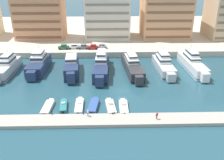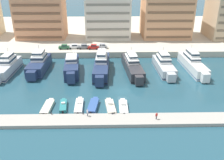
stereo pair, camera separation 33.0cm
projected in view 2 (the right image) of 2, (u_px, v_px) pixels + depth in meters
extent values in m
plane|color=#234C5B|center=(122.00, 91.00, 68.30)|extent=(400.00, 400.00, 0.00)
cube|color=beige|center=(115.00, 32.00, 123.66)|extent=(180.00, 70.00, 2.23)
cube|color=#A8A399|center=(126.00, 120.00, 54.59)|extent=(120.00, 4.49, 0.79)
cube|color=silver|center=(8.00, 68.00, 78.83)|extent=(4.57, 15.19, 3.22)
cube|color=#192347|center=(9.00, 71.00, 79.27)|extent=(4.61, 15.34, 0.24)
cube|color=white|center=(8.00, 60.00, 78.85)|extent=(3.36, 6.43, 1.57)
cube|color=#233342|center=(8.00, 59.00, 78.78)|extent=(3.40, 6.50, 0.57)
cube|color=white|center=(7.00, 56.00, 78.29)|extent=(2.62, 5.02, 1.12)
cube|color=#233342|center=(7.00, 56.00, 78.24)|extent=(2.66, 5.07, 0.40)
cylinder|color=silver|center=(8.00, 50.00, 78.53)|extent=(0.16, 0.16, 1.80)
cube|color=silver|center=(17.00, 62.00, 86.37)|extent=(3.44, 1.03, 0.20)
cube|color=navy|center=(39.00, 65.00, 81.18)|extent=(5.16, 14.88, 3.26)
cube|color=navy|center=(32.00, 76.00, 73.40)|extent=(2.77, 2.53, 2.77)
cube|color=#334C7F|center=(40.00, 68.00, 81.63)|extent=(5.21, 15.03, 0.24)
cube|color=white|center=(39.00, 57.00, 81.16)|extent=(3.96, 6.27, 1.69)
cube|color=#233342|center=(39.00, 56.00, 81.08)|extent=(4.01, 6.33, 0.61)
cube|color=white|center=(39.00, 53.00, 80.55)|extent=(3.09, 4.89, 1.18)
cube|color=#233342|center=(39.00, 52.00, 80.50)|extent=(3.13, 4.94, 0.42)
cylinder|color=silver|center=(39.00, 47.00, 80.78)|extent=(0.16, 0.16, 1.80)
cube|color=navy|center=(45.00, 59.00, 88.63)|extent=(4.25, 0.95, 0.20)
cube|color=navy|center=(72.00, 67.00, 78.79)|extent=(5.57, 14.96, 3.82)
cube|color=navy|center=(71.00, 78.00, 71.29)|extent=(2.52, 2.33, 3.24)
cube|color=#192347|center=(72.00, 71.00, 79.31)|extent=(5.62, 15.11, 0.24)
cube|color=white|center=(71.00, 58.00, 78.67)|extent=(3.86, 6.42, 1.48)
cube|color=#233342|center=(71.00, 58.00, 78.61)|extent=(3.91, 6.49, 0.53)
cylinder|color=silver|center=(71.00, 52.00, 78.82)|extent=(0.16, 0.16, 1.80)
cube|color=navy|center=(73.00, 61.00, 86.16)|extent=(3.68, 1.23, 0.20)
cube|color=navy|center=(102.00, 67.00, 79.36)|extent=(5.13, 19.50, 3.50)
cube|color=navy|center=(100.00, 81.00, 69.64)|extent=(2.50, 2.29, 2.98)
cube|color=black|center=(102.00, 70.00, 79.84)|extent=(5.18, 19.70, 0.24)
cube|color=white|center=(102.00, 58.00, 79.58)|extent=(3.74, 8.25, 1.71)
cube|color=#233342|center=(102.00, 57.00, 79.51)|extent=(3.79, 8.33, 0.62)
cube|color=white|center=(102.00, 53.00, 78.95)|extent=(2.92, 6.44, 1.30)
cube|color=#233342|center=(102.00, 53.00, 78.90)|extent=(2.95, 6.50, 0.47)
cylinder|color=silver|center=(102.00, 47.00, 79.41)|extent=(0.16, 0.16, 1.80)
cube|color=navy|center=(103.00, 59.00, 88.88)|extent=(3.78, 1.04, 0.20)
cube|color=#333338|center=(132.00, 67.00, 79.99)|extent=(6.01, 19.10, 3.09)
cube|color=#333338|center=(139.00, 80.00, 70.62)|extent=(2.54, 2.35, 2.63)
cube|color=black|center=(132.00, 70.00, 80.41)|extent=(6.07, 19.29, 0.24)
cube|color=white|center=(132.00, 59.00, 80.32)|extent=(4.06, 8.16, 1.42)
cube|color=#233342|center=(132.00, 58.00, 80.26)|extent=(4.11, 8.25, 0.51)
cube|color=white|center=(132.00, 55.00, 79.78)|extent=(3.16, 6.37, 1.13)
cube|color=#233342|center=(132.00, 55.00, 79.73)|extent=(3.20, 6.43, 0.41)
cylinder|color=silver|center=(131.00, 50.00, 80.24)|extent=(0.16, 0.16, 1.80)
cube|color=#333338|center=(127.00, 59.00, 89.16)|extent=(3.70, 1.24, 0.20)
cube|color=silver|center=(164.00, 67.00, 80.49)|extent=(5.08, 15.30, 2.94)
cube|color=silver|center=(171.00, 77.00, 72.70)|extent=(2.54, 2.32, 2.50)
cube|color=#192347|center=(163.00, 69.00, 80.89)|extent=(5.13, 15.45, 0.24)
cube|color=white|center=(163.00, 59.00, 80.56)|extent=(3.73, 6.49, 1.61)
cube|color=#233342|center=(163.00, 58.00, 80.49)|extent=(3.78, 6.56, 0.58)
cube|color=white|center=(164.00, 55.00, 79.97)|extent=(2.91, 5.06, 1.23)
cube|color=#233342|center=(164.00, 54.00, 79.91)|extent=(2.95, 5.12, 0.44)
cylinder|color=silver|center=(163.00, 49.00, 80.19)|extent=(0.16, 0.16, 1.80)
cube|color=silver|center=(158.00, 60.00, 88.03)|extent=(3.82, 1.06, 0.20)
cube|color=white|center=(192.00, 65.00, 81.34)|extent=(5.03, 18.49, 3.22)
cube|color=white|center=(205.00, 77.00, 72.20)|extent=(2.33, 2.14, 2.74)
cube|color=#334C7F|center=(192.00, 68.00, 81.78)|extent=(5.08, 18.67, 0.24)
cube|color=white|center=(192.00, 57.00, 81.62)|extent=(3.56, 7.84, 1.40)
cube|color=#233342|center=(192.00, 57.00, 81.56)|extent=(3.61, 7.92, 0.50)
cube|color=white|center=(192.00, 53.00, 81.02)|extent=(2.78, 6.12, 1.44)
cube|color=#233342|center=(192.00, 52.00, 80.96)|extent=(2.81, 6.18, 0.52)
cylinder|color=silver|center=(192.00, 47.00, 81.39)|extent=(0.16, 0.16, 1.80)
cube|color=white|center=(182.00, 57.00, 90.34)|extent=(3.48, 1.08, 0.20)
cube|color=beige|center=(47.00, 107.00, 59.42)|extent=(2.34, 6.34, 0.86)
cube|color=beige|center=(51.00, 100.00, 62.61)|extent=(1.15, 0.96, 0.73)
cube|color=black|center=(43.00, 114.00, 56.37)|extent=(0.38, 0.30, 0.60)
cube|color=teal|center=(63.00, 106.00, 59.76)|extent=(2.18, 5.55, 0.99)
cube|color=teal|center=(64.00, 100.00, 62.47)|extent=(0.94, 0.80, 0.84)
cube|color=silver|center=(63.00, 103.00, 59.84)|extent=(0.92, 0.69, 0.36)
cube|color=#283847|center=(63.00, 102.00, 60.07)|extent=(0.79, 0.17, 0.21)
cube|color=black|center=(63.00, 112.00, 57.10)|extent=(0.39, 0.32, 0.60)
cube|color=white|center=(79.00, 106.00, 59.89)|extent=(2.01, 6.71, 0.88)
cube|color=white|center=(80.00, 99.00, 63.25)|extent=(1.04, 0.86, 0.75)
cube|color=silver|center=(79.00, 103.00, 60.08)|extent=(1.03, 0.62, 0.37)
cube|color=#283847|center=(79.00, 102.00, 60.32)|extent=(0.93, 0.10, 0.22)
cube|color=black|center=(78.00, 114.00, 56.64)|extent=(0.37, 0.29, 0.60)
cube|color=#33569E|center=(93.00, 106.00, 59.75)|extent=(2.76, 6.49, 1.04)
cube|color=#33569E|center=(95.00, 99.00, 62.96)|extent=(1.21, 1.03, 0.89)
cube|color=black|center=(91.00, 113.00, 56.68)|extent=(0.39, 0.32, 0.60)
cube|color=beige|center=(110.00, 107.00, 59.20)|extent=(2.70, 6.40, 1.09)
cube|color=beige|center=(109.00, 100.00, 62.35)|extent=(1.18, 1.01, 0.92)
cube|color=silver|center=(110.00, 103.00, 59.27)|extent=(1.15, 0.72, 0.60)
cube|color=#283847|center=(110.00, 102.00, 59.48)|extent=(0.99, 0.20, 0.36)
cube|color=black|center=(112.00, 114.00, 56.19)|extent=(0.39, 0.32, 0.60)
cube|color=white|center=(123.00, 107.00, 59.39)|extent=(2.04, 5.98, 0.88)
cube|color=white|center=(123.00, 100.00, 62.46)|extent=(1.11, 0.91, 0.74)
cube|color=silver|center=(123.00, 104.00, 59.51)|extent=(1.10, 0.61, 0.51)
cube|color=#283847|center=(123.00, 103.00, 59.73)|extent=(1.00, 0.09, 0.30)
cube|color=black|center=(124.00, 114.00, 56.46)|extent=(0.36, 0.28, 0.60)
cube|color=#2D6642|center=(64.00, 47.00, 94.55)|extent=(4.14, 1.79, 0.80)
cube|color=#2D6642|center=(64.00, 45.00, 94.24)|extent=(2.13, 1.61, 0.68)
cube|color=#1E2833|center=(64.00, 45.00, 94.24)|extent=(2.09, 1.62, 0.37)
cylinder|color=black|center=(60.00, 49.00, 93.89)|extent=(0.64, 0.23, 0.64)
cylinder|color=black|center=(61.00, 48.00, 95.44)|extent=(0.64, 0.23, 0.64)
cylinder|color=black|center=(68.00, 49.00, 94.00)|extent=(0.64, 0.23, 0.64)
cylinder|color=black|center=(68.00, 47.00, 95.54)|extent=(0.64, 0.23, 0.64)
cube|color=white|center=(74.00, 47.00, 95.04)|extent=(4.16, 1.85, 0.80)
cube|color=white|center=(74.00, 45.00, 94.74)|extent=(2.16, 1.64, 0.68)
cube|color=#1E2833|center=(74.00, 45.00, 94.74)|extent=(2.12, 1.65, 0.37)
cylinder|color=black|center=(71.00, 49.00, 94.37)|extent=(0.65, 0.24, 0.64)
cylinder|color=black|center=(71.00, 47.00, 95.91)|extent=(0.65, 0.24, 0.64)
cylinder|color=black|center=(78.00, 48.00, 94.51)|extent=(0.65, 0.24, 0.64)
cylinder|color=black|center=(78.00, 47.00, 96.05)|extent=(0.65, 0.24, 0.64)
cube|color=slate|center=(84.00, 47.00, 94.85)|extent=(4.21, 1.97, 0.80)
cube|color=slate|center=(84.00, 45.00, 94.55)|extent=(2.20, 1.70, 0.68)
cube|color=#1E2833|center=(84.00, 45.00, 94.55)|extent=(2.16, 1.71, 0.37)
cylinder|color=black|center=(80.00, 49.00, 94.14)|extent=(0.65, 0.26, 0.64)
cylinder|color=black|center=(80.00, 47.00, 95.68)|extent=(0.65, 0.26, 0.64)
cylinder|color=black|center=(87.00, 49.00, 94.36)|extent=(0.65, 0.26, 0.64)
cylinder|color=black|center=(87.00, 47.00, 95.90)|extent=(0.65, 0.26, 0.64)
cube|color=red|center=(93.00, 47.00, 94.48)|extent=(4.15, 1.83, 0.80)
cube|color=red|center=(94.00, 45.00, 94.17)|extent=(2.15, 1.62, 0.68)
cube|color=#1E2833|center=(94.00, 45.00, 94.17)|extent=(2.11, 1.64, 0.37)
cylinder|color=black|center=(90.00, 49.00, 93.89)|extent=(0.65, 0.24, 0.64)
cylinder|color=black|center=(90.00, 48.00, 95.44)|extent=(0.65, 0.24, 0.64)
cylinder|color=black|center=(97.00, 49.00, 93.87)|extent=(0.65, 0.24, 0.64)
cylinder|color=black|center=(97.00, 48.00, 95.41)|extent=(0.65, 0.24, 0.64)
cube|color=#B7BCC1|center=(102.00, 46.00, 95.41)|extent=(4.13, 1.77, 0.80)
cube|color=#B7BCC1|center=(102.00, 45.00, 95.10)|extent=(2.13, 1.60, 0.68)
cube|color=#1E2833|center=(102.00, 45.00, 95.10)|extent=(2.09, 1.61, 0.37)
cylinder|color=black|center=(99.00, 48.00, 94.81)|extent=(0.64, 0.23, 0.64)
cylinder|color=black|center=(99.00, 47.00, 96.35)|extent=(0.64, 0.23, 0.64)
cylinder|color=black|center=(106.00, 48.00, 94.81)|extent=(0.64, 0.23, 0.64)
cylinder|color=black|center=(106.00, 47.00, 96.36)|extent=(0.64, 0.23, 0.64)
cube|color=tan|center=(40.00, 7.00, 104.80)|extent=(20.54, 12.02, 25.96)
cube|color=brown|center=(39.00, 37.00, 104.02)|extent=(18.90, 0.24, 0.90)
cube|color=brown|center=(38.00, 30.00, 102.66)|extent=(18.90, 0.24, 0.90)
cube|color=brown|center=(37.00, 22.00, 101.30)|extent=(18.90, 0.24, 0.90)
cube|color=brown|center=(36.00, 14.00, 99.94)|extent=(18.90, 0.24, 0.90)
cube|color=brown|center=(35.00, 5.00, 98.58)|extent=(18.90, 0.24, 0.90)
cube|color=silver|center=(108.00, 10.00, 106.82)|extent=(18.92, 14.64, 22.91)
cube|color=gray|center=(108.00, 37.00, 104.20)|extent=(17.40, 0.24, 0.90)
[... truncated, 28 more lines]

